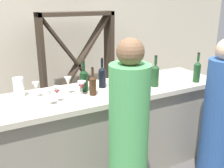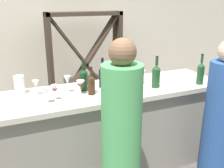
# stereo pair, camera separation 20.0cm
# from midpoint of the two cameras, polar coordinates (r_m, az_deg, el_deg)

# --- Properties ---
(ground_plane) EXTENTS (12.00, 12.00, 0.00)m
(ground_plane) POSITION_cam_midpoint_polar(r_m,az_deg,el_deg) (3.15, 1.90, -17.65)
(ground_plane) COLOR #4C4744
(back_wall) EXTENTS (8.00, 0.10, 2.80)m
(back_wall) POSITION_cam_midpoint_polar(r_m,az_deg,el_deg) (4.66, -9.77, 12.41)
(back_wall) COLOR beige
(back_wall) RESTS_ON ground
(bar_counter) EXTENTS (2.46, 0.71, 0.96)m
(bar_counter) POSITION_cam_midpoint_polar(r_m,az_deg,el_deg) (2.90, 2.00, -9.91)
(bar_counter) COLOR gray
(bar_counter) RESTS_ON ground
(wine_rack) EXTENTS (1.21, 0.28, 1.65)m
(wine_rack) POSITION_cam_midpoint_polar(r_m,az_deg,el_deg) (4.30, -4.45, 4.39)
(wine_rack) COLOR #33281E
(wine_rack) RESTS_ON ground
(wine_bottle_leftmost_dark_green) EXTENTS (0.08, 0.08, 0.32)m
(wine_bottle_leftmost_dark_green) POSITION_cam_midpoint_polar(r_m,az_deg,el_deg) (2.63, -4.04, 1.07)
(wine_bottle_leftmost_dark_green) COLOR black
(wine_bottle_leftmost_dark_green) RESTS_ON bar_counter
(wine_bottle_second_left_amber_brown) EXTENTS (0.07, 0.07, 0.27)m
(wine_bottle_second_left_amber_brown) POSITION_cam_midpoint_polar(r_m,az_deg,el_deg) (2.52, -2.24, -0.06)
(wine_bottle_second_left_amber_brown) COLOR #331E0F
(wine_bottle_second_left_amber_brown) RESTS_ON bar_counter
(wine_bottle_center_near_black) EXTENTS (0.08, 0.08, 0.31)m
(wine_bottle_center_near_black) POSITION_cam_midpoint_polar(r_m,az_deg,el_deg) (2.72, 0.03, 1.69)
(wine_bottle_center_near_black) COLOR black
(wine_bottle_center_near_black) RESTS_ON bar_counter
(wine_bottle_second_right_olive_green) EXTENTS (0.07, 0.07, 0.29)m
(wine_bottle_second_right_olive_green) POSITION_cam_midpoint_polar(r_m,az_deg,el_deg) (2.81, 5.34, 1.98)
(wine_bottle_second_right_olive_green) COLOR #193D1E
(wine_bottle_second_right_olive_green) RESTS_ON bar_counter
(wine_bottle_rightmost_olive_green) EXTENTS (0.08, 0.08, 0.33)m
(wine_bottle_rightmost_olive_green) POSITION_cam_midpoint_polar(r_m,az_deg,el_deg) (2.77, 11.63, 1.78)
(wine_bottle_rightmost_olive_green) COLOR #193D1E
(wine_bottle_rightmost_olive_green) RESTS_ON bar_counter
(wine_bottle_far_right_olive_green) EXTENTS (0.08, 0.08, 0.33)m
(wine_bottle_far_right_olive_green) POSITION_cam_midpoint_polar(r_m,az_deg,el_deg) (3.01, 20.55, 2.30)
(wine_bottle_far_right_olive_green) COLOR #193D1E
(wine_bottle_far_right_olive_green) RESTS_ON bar_counter
(wine_glass_near_left) EXTENTS (0.08, 0.08, 0.15)m
(wine_glass_near_left) POSITION_cam_midpoint_polar(r_m,az_deg,el_deg) (2.33, -11.69, -1.71)
(wine_glass_near_left) COLOR white
(wine_glass_near_left) RESTS_ON bar_counter
(wine_glass_near_center) EXTENTS (0.06, 0.06, 0.15)m
(wine_glass_near_center) POSITION_cam_midpoint_polar(r_m,az_deg,el_deg) (2.39, -10.08, -1.18)
(wine_glass_near_center) COLOR white
(wine_glass_near_center) RESTS_ON bar_counter
(wine_glass_near_right) EXTENTS (0.08, 0.08, 0.14)m
(wine_glass_near_right) POSITION_cam_midpoint_polar(r_m,az_deg,el_deg) (2.52, -4.63, -0.17)
(wine_glass_near_right) COLOR white
(wine_glass_near_right) RESTS_ON bar_counter
(wine_glass_far_left) EXTENTS (0.06, 0.06, 0.16)m
(wine_glass_far_left) POSITION_cam_midpoint_polar(r_m,az_deg,el_deg) (2.83, 8.69, 2.11)
(wine_glass_far_left) COLOR white
(wine_glass_far_left) RESTS_ON bar_counter
(wine_glass_far_center) EXTENTS (0.07, 0.07, 0.17)m
(wine_glass_far_center) POSITION_cam_midpoint_polar(r_m,az_deg,el_deg) (2.57, -7.50, 0.66)
(wine_glass_far_center) COLOR white
(wine_glass_far_center) RESTS_ON bar_counter
(wine_glass_far_right) EXTENTS (0.06, 0.06, 0.15)m
(wine_glass_far_right) POSITION_cam_midpoint_polar(r_m,az_deg,el_deg) (2.56, -14.19, -0.15)
(wine_glass_far_right) COLOR white
(wine_glass_far_right) RESTS_ON bar_counter
(water_pitcher) EXTENTS (0.10, 0.10, 0.18)m
(water_pitcher) POSITION_cam_midpoint_polar(r_m,az_deg,el_deg) (2.65, -17.48, -0.23)
(water_pitcher) COLOR silver
(water_pitcher) RESTS_ON bar_counter
(person_left_guest) EXTENTS (0.37, 0.37, 1.50)m
(person_left_guest) POSITION_cam_midpoint_polar(r_m,az_deg,el_deg) (2.83, 24.38, -7.43)
(person_left_guest) COLOR #284C8C
(person_left_guest) RESTS_ON ground
(person_center_guest) EXTENTS (0.40, 0.40, 1.59)m
(person_center_guest) POSITION_cam_midpoint_polar(r_m,az_deg,el_deg) (2.14, 4.78, -13.00)
(person_center_guest) COLOR #4CA559
(person_center_guest) RESTS_ON ground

